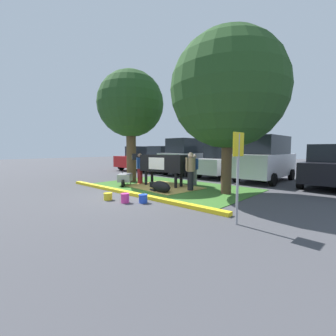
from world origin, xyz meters
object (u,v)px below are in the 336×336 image
Objects in this scene: bucket_yellow at (108,196)px; suv_dark_grey at (189,156)px; shade_tree_left at (131,105)px; calf_lying at (161,187)px; parking_sign at (238,160)px; shade_tree_right at (228,91)px; person_visitor_far at (194,169)px; sedan_red at (141,158)px; hatchback_white at (164,159)px; suv_black at (265,159)px; bucket_pink at (125,198)px; bucket_blue at (143,198)px; wheelbarrow at (125,178)px; sedan_blue at (331,166)px; sedan_silver at (223,162)px; person_handler at (191,170)px; cow_holstein at (161,163)px; person_visitor_near at (140,168)px.

suv_dark_grey is at bearing 108.73° from bucket_yellow.
shade_tree_left is 5.25m from calf_lying.
parking_sign is (4.15, -1.63, 1.31)m from calf_lying.
parking_sign is at bearing -58.05° from shade_tree_right.
person_visitor_far is 0.35× the size of sedan_red.
parking_sign is 15.08m from sedan_red.
shade_tree_left is 6.62m from hatchback_white.
calf_lying is 6.72m from suv_black.
bucket_pink is (0.79, 0.15, 0.03)m from bucket_yellow.
bucket_blue is at bearing -62.61° from suv_dark_grey.
bucket_pink is 0.07× the size of suv_dark_grey.
parking_sign is at bearing 7.77° from bucket_yellow.
wheelbarrow is (-2.40, -2.47, -0.43)m from person_visitor_far.
shade_tree_right is 6.35m from sedan_blue.
sedan_silver is at bearing 179.14° from sedan_blue.
sedan_silver is at bearing 120.84° from parking_sign.
suv_dark_grey is (-3.70, 8.43, 1.10)m from bucket_pink.
shade_tree_right is 19.72× the size of bucket_pink.
shade_tree_left is 1.35× the size of sedan_red.
person_handler is at bearing -59.66° from person_visitor_far.
bucket_pink is (2.90, -2.18, -0.22)m from wheelbarrow.
cow_holstein is 1.42× the size of parking_sign.
wheelbarrow is at bearing -45.85° from sedan_red.
shade_tree_right is at bearing 68.18° from bucket_blue.
shade_tree_left reaches higher than person_handler.
sedan_blue is (2.85, 4.76, -3.08)m from shade_tree_right.
person_handler is at bearing 83.72° from bucket_pink.
shade_tree_left is 6.32m from bucket_pink.
shade_tree_right is at bearing 56.25° from bucket_yellow.
bucket_yellow is at bearing -172.23° from parking_sign.
suv_dark_grey is at bearing 90.12° from shade_tree_left.
sedan_red is 2.79m from hatchback_white.
shade_tree_left is 19.11× the size of bucket_blue.
cow_holstein is at bearing 132.98° from calf_lying.
calf_lying is at bearing 79.75° from bucket_yellow.
shade_tree_left is at bearing -89.88° from suv_dark_grey.
suv_black reaches higher than wheelbarrow.
calf_lying reaches higher than bucket_blue.
parking_sign is 6.84× the size of bucket_yellow.
suv_black is (5.31, 5.22, -2.90)m from shade_tree_left.
person_visitor_near reaches higher than bucket_yellow.
shade_tree_right is 6.13m from wheelbarrow.
sedan_red is at bearing 133.65° from bucket_yellow.
suv_black reaches higher than bucket_blue.
sedan_blue is at bearing -0.02° from hatchback_white.
sedan_blue is (7.53, 6.26, 0.60)m from wheelbarrow.
parking_sign reaches higher than bucket_yellow.
shade_tree_left is at bearing 161.47° from calf_lying.
parking_sign reaches higher than bucket_blue.
parking_sign is at bearing -38.60° from hatchback_white.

